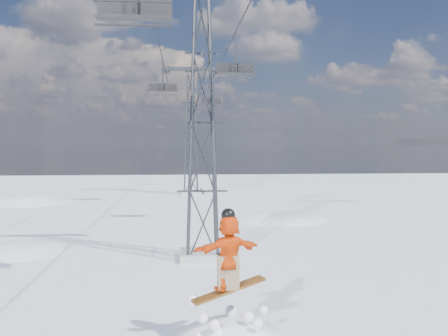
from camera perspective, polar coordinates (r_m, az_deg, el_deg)
The scene contains 8 objects.
ground at distance 12.94m, azimuth -4.67°, elevation -18.49°, with size 120.00×120.00×0.00m, color white.
lift_tower_near at distance 20.07m, azimuth -2.52°, elevation 5.09°, with size 5.20×1.80×11.43m.
lift_tower_far at distance 45.05m, azimuth -3.83°, elevation 3.92°, with size 5.20×1.80×11.43m.
haul_cables at distance 32.14m, azimuth -3.41°, elevation 13.96°, with size 4.46×51.00×0.06m.
lift_chair_near at distance 15.74m, azimuth -10.20°, elevation 17.31°, with size 2.23×0.64×2.76m.
lift_chair_mid at distance 28.17m, azimuth 1.37°, elevation 11.18°, with size 2.12×0.61×2.63m.
lift_chair_far at distance 37.67m, azimuth -7.02°, elevation 9.03°, with size 2.15×0.62×2.67m.
lift_chair_extra at distance 51.57m, azimuth -1.50°, elevation 7.63°, with size 1.96×0.56×2.43m.
Camera 1 is at (-0.02, -12.04, 4.74)m, focal length 40.00 mm.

